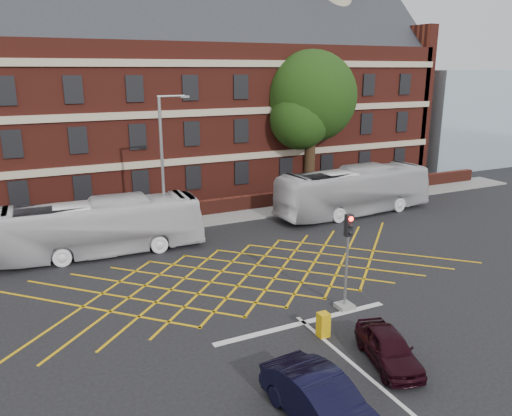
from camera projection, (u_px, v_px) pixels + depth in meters
name	position (u px, v px, depth m)	size (l,w,h in m)	color
ground	(265.00, 290.00, 23.58)	(120.00, 120.00, 0.00)	black
victorian_building	(146.00, 98.00, 40.63)	(51.00, 12.17, 20.40)	#5A1F17
boundary_wall	(181.00, 211.00, 34.69)	(56.00, 0.50, 1.10)	#4E1C14
far_pavement	(185.00, 222.00, 33.95)	(60.00, 3.00, 0.12)	slate
glass_block	(454.00, 117.00, 54.76)	(14.00, 10.00, 10.00)	#99B2BF
box_junction_hatching	(247.00, 275.00, 25.31)	(11.50, 0.12, 0.02)	#CC990C
stop_line	(304.00, 323.00, 20.54)	(8.00, 0.30, 0.02)	silver
bus_left	(101.00, 227.00, 27.85)	(2.65, 11.32, 3.15)	silver
bus_right	(354.00, 191.00, 35.67)	(2.83, 12.12, 3.37)	silver
car_navy	(322.00, 402.00, 14.49)	(1.58, 4.54, 1.50)	black
car_maroon	(388.00, 348.00, 17.59)	(1.43, 3.55, 1.21)	black
deciduous_tree	(311.00, 103.00, 40.24)	(7.60, 7.36, 11.65)	black
traffic_light_near	(346.00, 271.00, 21.33)	(0.70, 0.70, 4.27)	slate
street_lamp	(165.00, 195.00, 29.27)	(2.25, 1.00, 8.68)	slate
utility_cabinet	(323.00, 325.00, 19.39)	(0.42, 0.41, 0.98)	gold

